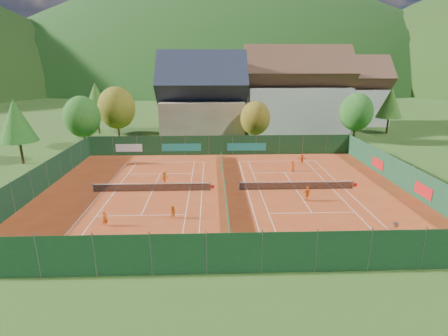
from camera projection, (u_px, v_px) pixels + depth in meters
ground at (225, 191)px, 38.74m from camera, size 600.00×600.00×0.00m
clay_pad at (225, 190)px, 38.74m from camera, size 40.00×32.00×0.01m
court_markings_left at (152, 191)px, 38.45m from camera, size 11.03×23.83×0.00m
court_markings_right at (296, 189)px, 39.01m from camera, size 11.03×23.83×0.00m
tennis_net_left at (153, 187)px, 38.32m from camera, size 13.30×0.10×1.02m
tennis_net_right at (298, 185)px, 38.88m from camera, size 13.30×0.10×1.02m
court_divider at (225, 186)px, 38.59m from camera, size 0.03×28.80×1.00m
fence_north at (218, 145)px, 53.62m from camera, size 40.00×0.10×3.00m
fence_south at (234, 253)px, 22.99m from camera, size 40.00×0.04×3.00m
fence_west at (39, 180)px, 37.61m from camera, size 0.04×32.00×3.00m
fence_east at (403, 176)px, 39.07m from camera, size 0.09×32.00×3.00m
chalet at (203, 102)px, 65.46m from camera, size 16.20×12.00×16.00m
hotel_block_a at (296, 95)px, 71.66m from camera, size 21.60×11.00×17.25m
hotel_block_b at (348, 95)px, 80.03m from camera, size 17.28×10.00×15.50m
tree_west_front at (82, 117)px, 55.57m from camera, size 5.72×5.72×8.69m
tree_west_mid at (117, 108)px, 61.26m from camera, size 6.44×6.44×9.78m
tree_west_back at (96, 100)px, 68.52m from camera, size 5.60×5.60×10.00m
tree_center at (255, 118)px, 58.66m from camera, size 5.01×5.01×7.60m
tree_east_front at (356, 112)px, 61.02m from camera, size 5.72×5.72×8.69m
tree_east_mid at (390, 103)px, 68.84m from camera, size 5.04×5.04×9.00m
tree_west_side at (16, 121)px, 47.51m from camera, size 5.04×5.04×9.00m
tree_east_back at (337, 96)px, 76.02m from camera, size 7.15×7.15×10.86m
mountain_backdrop at (249, 134)px, 274.65m from camera, size 820.00×530.00×242.00m
ball_hopper at (396, 225)px, 29.24m from camera, size 0.34×0.34×0.80m
loose_ball_0 at (147, 219)px, 31.51m from camera, size 0.07×0.07×0.07m
loose_ball_1 at (295, 219)px, 31.47m from camera, size 0.07×0.07×0.07m
loose_ball_2 at (223, 177)px, 43.05m from camera, size 0.07×0.07×0.07m
loose_ball_3 at (201, 173)px, 44.86m from camera, size 0.07×0.07×0.07m
player_left_near at (105, 219)px, 30.02m from camera, size 0.61×0.59×1.41m
player_left_mid at (173, 212)px, 31.49m from camera, size 0.71×0.62×1.25m
player_left_far at (164, 178)px, 40.53m from camera, size 1.12×0.78×1.58m
player_right_near at (307, 194)px, 35.53m from camera, size 1.00×0.66×1.57m
player_right_far_a at (292, 166)px, 45.31m from camera, size 0.74×0.49×1.51m
player_right_far_b at (302, 159)px, 48.94m from camera, size 1.27×0.45×1.35m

